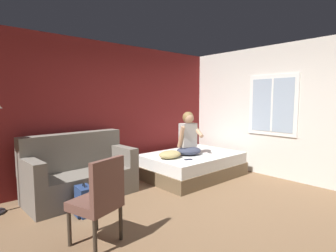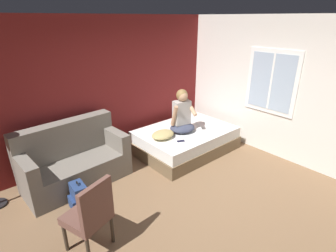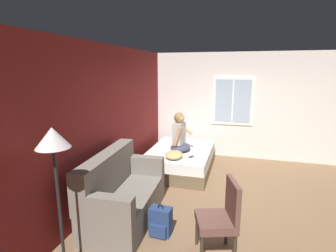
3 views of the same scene
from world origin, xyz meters
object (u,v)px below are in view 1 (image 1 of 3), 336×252
bed (192,165)px  backpack (84,201)px  side_chair (99,198)px  person_seated (188,137)px  couch (80,173)px  cell_phone (188,159)px  throw_pillow (170,154)px

bed → backpack: 2.50m
side_chair → backpack: size_ratio=2.14×
person_seated → backpack: size_ratio=1.91×
person_seated → couch: bearing=168.7°
person_seated → cell_phone: (-0.34, -0.33, -0.35)m
throw_pillow → cell_phone: bearing=-64.3°
bed → person_seated: bearing=-176.0°
cell_phone → couch: bearing=-88.5°
throw_pillow → cell_phone: size_ratio=3.33×
couch → person_seated: (2.11, -0.42, 0.44)m
throw_pillow → couch: bearing=165.2°
couch → person_seated: 2.20m
bed → couch: (-2.23, 0.41, 0.16)m
couch → backpack: 0.78m
couch → throw_pillow: (1.61, -0.42, 0.16)m
couch → cell_phone: (1.77, -0.76, 0.09)m
side_chair → backpack: 0.92m
throw_pillow → cell_phone: throw_pillow is taller
person_seated → throw_pillow: (-0.50, -0.00, -0.29)m
bed → cell_phone: size_ratio=13.84×
bed → side_chair: bearing=-156.9°
side_chair → bed: bearing=23.1°
bed → side_chair: (-2.66, -1.13, 0.30)m
bed → person_seated: (-0.12, -0.01, 0.60)m
side_chair → cell_phone: size_ratio=6.81×
backpack → bed: bearing=6.7°
bed → person_seated: person_seated is taller
side_chair → cell_phone: (2.19, 0.79, -0.05)m
couch → cell_phone: couch is taller
bed → person_seated: size_ratio=2.28×
side_chair → person_seated: bearing=23.9°
person_seated → throw_pillow: person_seated is taller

